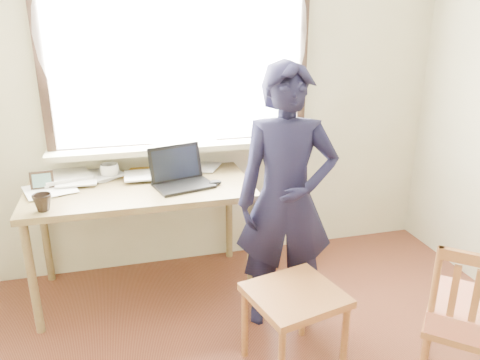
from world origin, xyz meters
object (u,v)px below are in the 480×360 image
object	(u,v)px
laptop	(180,176)
person	(286,200)
mug_dark	(42,203)
work_chair	(295,304)
mug_white	(110,171)
side_chair	(470,316)
desk	(141,198)

from	to	relation	value
laptop	person	distance (m)	0.74
mug_dark	person	distance (m)	1.38
mug_dark	work_chair	size ratio (longest dim) A/B	0.20
laptop	work_chair	distance (m)	1.12
mug_white	person	size ratio (longest dim) A/B	0.08
laptop	side_chair	xyz separation A→B (m)	(1.20, -1.32, -0.38)
desk	work_chair	xyz separation A→B (m)	(0.71, -0.96, -0.30)
mug_dark	side_chair	world-z (taller)	mug_dark
mug_dark	laptop	bearing A→B (deg)	15.70
work_chair	side_chair	xyz separation A→B (m)	(0.75, -0.39, 0.06)
desk	laptop	size ratio (longest dim) A/B	3.43
desk	person	distance (m)	0.97
person	laptop	bearing A→B (deg)	151.51
mug_white	desk	bearing A→B (deg)	-49.78
work_chair	person	world-z (taller)	person
mug_dark	side_chair	bearing A→B (deg)	-28.55
desk	side_chair	world-z (taller)	side_chair
mug_white	side_chair	size ratio (longest dim) A/B	0.15
laptop	person	xyz separation A→B (m)	(0.54, -0.51, -0.03)
side_chair	person	distance (m)	1.10
work_chair	person	bearing A→B (deg)	77.37
desk	mug_dark	size ratio (longest dim) A/B	13.55
side_chair	desk	bearing A→B (deg)	137.12
work_chair	side_chair	size ratio (longest dim) A/B	0.63
work_chair	side_chair	world-z (taller)	side_chair
mug_dark	work_chair	xyz separation A→B (m)	(1.26, -0.70, -0.42)
mug_dark	side_chair	distance (m)	2.31
laptop	mug_dark	world-z (taller)	laptop
work_chair	side_chair	distance (m)	0.84
mug_white	person	distance (m)	1.24
work_chair	person	distance (m)	0.59
desk	mug_white	distance (m)	0.31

